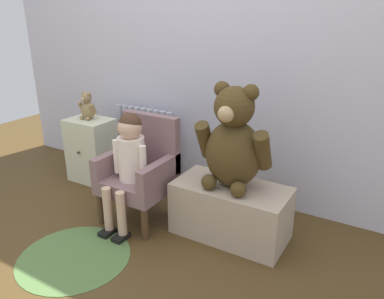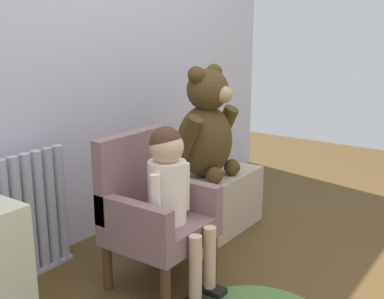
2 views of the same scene
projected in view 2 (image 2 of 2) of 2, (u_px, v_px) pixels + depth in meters
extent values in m
cube|color=silver|center=(71.00, 18.00, 2.43)|extent=(3.80, 0.05, 2.40)
cylinder|color=#ACAFBC|center=(6.00, 223.00, 2.15)|extent=(0.05, 0.05, 0.58)
cylinder|color=#ACAFBC|center=(18.00, 218.00, 2.20)|extent=(0.05, 0.05, 0.58)
cylinder|color=#ACAFBC|center=(30.00, 214.00, 2.24)|extent=(0.05, 0.05, 0.58)
cylinder|color=#ACAFBC|center=(41.00, 210.00, 2.29)|extent=(0.05, 0.05, 0.58)
cylinder|color=#ACAFBC|center=(51.00, 206.00, 2.34)|extent=(0.05, 0.05, 0.58)
cylinder|color=#ACAFBC|center=(61.00, 202.00, 2.39)|extent=(0.05, 0.05, 0.58)
cube|color=#ACAFBC|center=(24.00, 278.00, 2.27)|extent=(0.56, 0.05, 0.02)
cube|color=#7F6063|center=(161.00, 230.00, 2.18)|extent=(0.43, 0.40, 0.10)
cube|color=#7F6063|center=(131.00, 173.00, 2.22)|extent=(0.43, 0.06, 0.38)
cube|color=#7F6063|center=(133.00, 218.00, 2.01)|extent=(0.06, 0.40, 0.14)
cube|color=#7F6063|center=(184.00, 193.00, 2.30)|extent=(0.06, 0.40, 0.14)
cylinder|color=#4C331E|center=(165.00, 289.00, 1.99)|extent=(0.04, 0.04, 0.22)
cylinder|color=#4C331E|center=(213.00, 256.00, 2.27)|extent=(0.04, 0.04, 0.22)
cylinder|color=#4C331E|center=(107.00, 267.00, 2.17)|extent=(0.04, 0.04, 0.22)
cylinder|color=#4C331E|center=(158.00, 239.00, 2.46)|extent=(0.04, 0.04, 0.22)
cylinder|color=white|center=(167.00, 192.00, 2.11)|extent=(0.17, 0.17, 0.28)
sphere|color=#D8AD8E|center=(167.00, 147.00, 2.06)|extent=(0.15, 0.15, 0.15)
sphere|color=#472D1E|center=(166.00, 143.00, 2.06)|extent=(0.14, 0.14, 0.14)
cylinder|color=#D8AD8E|center=(195.00, 267.00, 2.03)|extent=(0.06, 0.06, 0.29)
cylinder|color=#D8AD8E|center=(210.00, 257.00, 2.12)|extent=(0.06, 0.06, 0.29)
cube|color=black|center=(213.00, 291.00, 2.15)|extent=(0.07, 0.11, 0.03)
cylinder|color=white|center=(156.00, 200.00, 2.02)|extent=(0.04, 0.04, 0.22)
cylinder|color=white|center=(185.00, 186.00, 2.18)|extent=(0.04, 0.04, 0.22)
cube|color=tan|center=(208.00, 204.00, 2.77)|extent=(0.70, 0.35, 0.34)
ellipsoid|color=#473618|center=(205.00, 141.00, 2.68)|extent=(0.34, 0.29, 0.40)
sphere|color=#473618|center=(208.00, 90.00, 2.60)|extent=(0.23, 0.23, 0.23)
sphere|color=tan|center=(224.00, 95.00, 2.55)|extent=(0.09, 0.09, 0.09)
sphere|color=#473618|center=(196.00, 75.00, 2.52)|extent=(0.09, 0.09, 0.09)
sphere|color=#473618|center=(214.00, 72.00, 2.66)|extent=(0.09, 0.09, 0.09)
cylinder|color=#473618|center=(188.00, 137.00, 2.51)|extent=(0.09, 0.18, 0.25)
cylinder|color=#473618|center=(225.00, 125.00, 2.80)|extent=(0.09, 0.18, 0.25)
sphere|color=#473618|center=(214.00, 175.00, 2.58)|extent=(0.09, 0.09, 0.09)
sphere|color=#473618|center=(232.00, 167.00, 2.73)|extent=(0.09, 0.09, 0.09)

